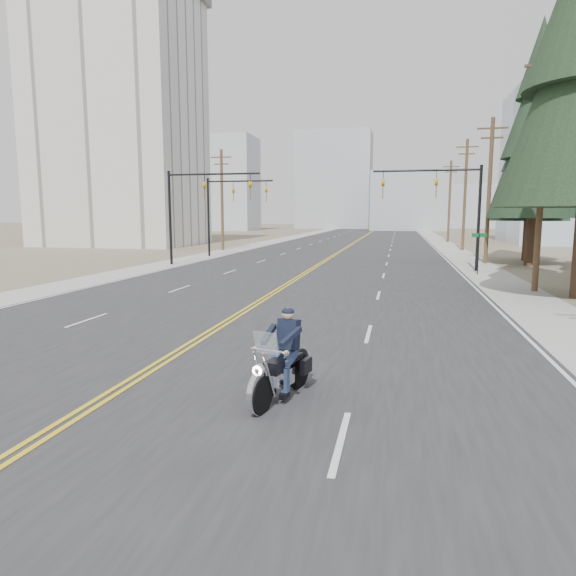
% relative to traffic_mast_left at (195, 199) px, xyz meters
% --- Properties ---
extents(road, '(20.00, 200.00, 0.01)m').
position_rel_traffic_mast_left_xyz_m(road, '(8.98, 38.00, -4.93)').
color(road, '#303033').
rests_on(road, ground).
extents(sidewalk_left, '(3.00, 200.00, 0.01)m').
position_rel_traffic_mast_left_xyz_m(sidewalk_left, '(-2.52, 38.00, -4.93)').
color(sidewalk_left, '#A5A5A0').
rests_on(sidewalk_left, ground).
extents(sidewalk_right, '(3.00, 200.00, 0.01)m').
position_rel_traffic_mast_left_xyz_m(sidewalk_right, '(20.48, 38.00, -4.93)').
color(sidewalk_right, '#A5A5A0').
rests_on(sidewalk_right, ground).
extents(traffic_mast_left, '(7.10, 0.26, 7.00)m').
position_rel_traffic_mast_left_xyz_m(traffic_mast_left, '(0.00, 0.00, 0.00)').
color(traffic_mast_left, black).
rests_on(traffic_mast_left, ground).
extents(traffic_mast_right, '(7.10, 0.26, 7.00)m').
position_rel_traffic_mast_left_xyz_m(traffic_mast_right, '(17.95, 0.00, 0.00)').
color(traffic_mast_right, black).
rests_on(traffic_mast_right, ground).
extents(traffic_mast_far, '(6.10, 0.26, 7.00)m').
position_rel_traffic_mast_left_xyz_m(traffic_mast_far, '(-0.33, 8.00, -0.06)').
color(traffic_mast_far, black).
rests_on(traffic_mast_far, ground).
extents(street_sign, '(0.90, 0.06, 2.62)m').
position_rel_traffic_mast_left_xyz_m(street_sign, '(19.78, -2.00, -3.13)').
color(street_sign, black).
rests_on(street_sign, ground).
extents(utility_pole_b, '(2.20, 0.30, 11.50)m').
position_rel_traffic_mast_left_xyz_m(utility_pole_b, '(21.48, -9.00, 1.05)').
color(utility_pole_b, brown).
rests_on(utility_pole_b, ground).
extents(utility_pole_c, '(2.20, 0.30, 11.00)m').
position_rel_traffic_mast_left_xyz_m(utility_pole_c, '(21.48, 6.00, 0.79)').
color(utility_pole_c, brown).
rests_on(utility_pole_c, ground).
extents(utility_pole_d, '(2.20, 0.30, 11.50)m').
position_rel_traffic_mast_left_xyz_m(utility_pole_d, '(21.48, 21.00, 1.05)').
color(utility_pole_d, brown).
rests_on(utility_pole_d, ground).
extents(utility_pole_e, '(2.20, 0.30, 11.00)m').
position_rel_traffic_mast_left_xyz_m(utility_pole_e, '(21.48, 38.00, 0.79)').
color(utility_pole_e, brown).
rests_on(utility_pole_e, ground).
extents(utility_pole_left, '(2.20, 0.30, 10.50)m').
position_rel_traffic_mast_left_xyz_m(utility_pole_left, '(-3.52, 16.00, 0.54)').
color(utility_pole_left, brown).
rests_on(utility_pole_left, ground).
extents(apartment_block, '(18.00, 14.00, 30.00)m').
position_rel_traffic_mast_left_xyz_m(apartment_block, '(-19.02, 23.00, 10.06)').
color(apartment_block, silver).
rests_on(apartment_block, ground).
extents(haze_bldg_a, '(14.00, 12.00, 22.00)m').
position_rel_traffic_mast_left_xyz_m(haze_bldg_a, '(-26.02, 83.00, 6.06)').
color(haze_bldg_a, '#B7BCC6').
rests_on(haze_bldg_a, ground).
extents(haze_bldg_b, '(18.00, 14.00, 14.00)m').
position_rel_traffic_mast_left_xyz_m(haze_bldg_b, '(16.98, 93.00, 2.06)').
color(haze_bldg_b, '#ADB2B7').
rests_on(haze_bldg_b, ground).
extents(haze_bldg_c, '(16.00, 12.00, 18.00)m').
position_rel_traffic_mast_left_xyz_m(haze_bldg_c, '(48.98, 78.00, 4.06)').
color(haze_bldg_c, '#B7BCC6').
rests_on(haze_bldg_c, ground).
extents(haze_bldg_d, '(20.00, 15.00, 26.00)m').
position_rel_traffic_mast_left_xyz_m(haze_bldg_d, '(-3.02, 108.00, 8.06)').
color(haze_bldg_d, '#ADB2B7').
rests_on(haze_bldg_d, ground).
extents(haze_bldg_e, '(14.00, 14.00, 12.00)m').
position_rel_traffic_mast_left_xyz_m(haze_bldg_e, '(33.98, 118.00, 1.06)').
color(haze_bldg_e, '#B7BCC6').
rests_on(haze_bldg_e, ground).
extents(haze_bldg_f, '(12.00, 12.00, 16.00)m').
position_rel_traffic_mast_left_xyz_m(haze_bldg_f, '(-41.02, 98.00, 3.06)').
color(haze_bldg_f, '#ADB2B7').
rests_on(haze_bldg_f, ground).
extents(motorcyclist, '(1.59, 2.58, 1.87)m').
position_rel_traffic_mast_left_xyz_m(motorcyclist, '(12.55, -26.25, -4.00)').
color(motorcyclist, black).
rests_on(motorcyclist, ground).
extents(conifer_tall, '(6.36, 6.36, 17.67)m').
position_rel_traffic_mast_left_xyz_m(conifer_tall, '(24.40, 5.17, 5.21)').
color(conifer_tall, '#382619').
rests_on(conifer_tall, ground).
extents(conifer_far, '(6.13, 6.13, 16.42)m').
position_rel_traffic_mast_left_xyz_m(conifer_far, '(25.19, 9.47, 4.48)').
color(conifer_far, '#382619').
rests_on(conifer_far, ground).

